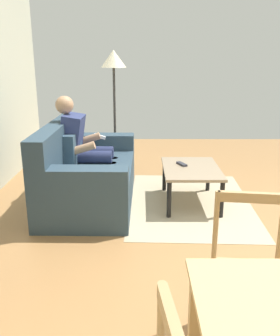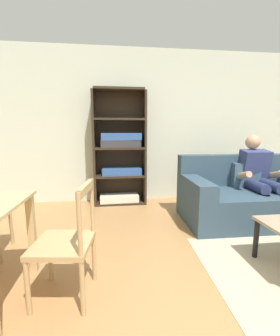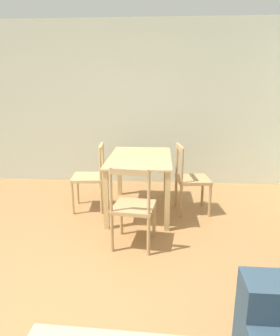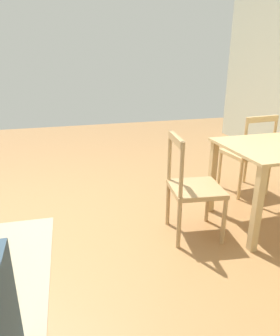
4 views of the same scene
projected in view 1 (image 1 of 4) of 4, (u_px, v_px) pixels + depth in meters
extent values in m
plane|color=#9E7042|center=(257.00, 245.00, 3.37)|extent=(8.97, 8.97, 0.00)
cube|color=#2D4251|center=(91.00, 183.00, 4.33)|extent=(1.81, 0.98, 0.45)
cube|color=#2D4251|center=(57.00, 145.00, 4.21)|extent=(1.80, 0.22, 0.47)
cube|color=#2D4251|center=(78.00, 178.00, 3.49)|extent=(0.25, 0.96, 0.20)
cube|color=#2D4251|center=(98.00, 141.00, 4.99)|extent=(0.25, 0.96, 0.20)
cube|color=#364E62|center=(72.00, 148.00, 4.29)|extent=(0.41, 0.17, 0.36)
cube|color=navy|center=(72.00, 138.00, 4.38)|extent=(0.40, 0.31, 0.58)
sphere|color=tan|center=(64.00, 105.00, 4.27)|extent=(0.21, 0.21, 0.21)
cylinder|color=navy|center=(93.00, 157.00, 4.33)|extent=(0.15, 0.44, 0.15)
cylinder|color=tan|center=(112.00, 181.00, 4.42)|extent=(0.11, 0.11, 0.45)
cube|color=black|center=(119.00, 195.00, 4.47)|extent=(0.10, 0.24, 0.08)
cylinder|color=navy|center=(96.00, 152.00, 4.54)|extent=(0.15, 0.44, 0.15)
cylinder|color=tan|center=(114.00, 175.00, 4.63)|extent=(0.11, 0.11, 0.45)
cube|color=black|center=(120.00, 189.00, 4.68)|extent=(0.10, 0.24, 0.08)
cylinder|color=tan|center=(80.00, 149.00, 4.16)|extent=(0.09, 0.35, 0.19)
cylinder|color=tan|center=(87.00, 140.00, 4.64)|extent=(0.09, 0.35, 0.19)
cube|color=white|center=(100.00, 136.00, 4.63)|extent=(0.04, 0.15, 0.08)
cube|color=gray|center=(191.00, 169.00, 4.22)|extent=(0.90, 0.64, 0.03)
cylinder|color=black|center=(222.00, 200.00, 3.89)|extent=(0.05, 0.05, 0.40)
cylinder|color=black|center=(208.00, 175.00, 4.68)|extent=(0.05, 0.05, 0.40)
cylinder|color=black|center=(169.00, 200.00, 3.89)|extent=(0.05, 0.05, 0.40)
cylinder|color=black|center=(164.00, 175.00, 4.68)|extent=(0.05, 0.05, 0.40)
cube|color=#2D2D38|center=(182.00, 164.00, 4.31)|extent=(0.17, 0.12, 0.02)
cube|color=tan|center=(194.00, 335.00, 1.78)|extent=(0.06, 0.06, 0.73)
cube|color=tan|center=(173.00, 330.00, 1.08)|extent=(0.38, 0.08, 0.06)
cube|color=tan|center=(249.00, 281.00, 2.09)|extent=(0.47, 0.47, 0.04)
cylinder|color=tan|center=(215.00, 333.00, 2.00)|extent=(0.04, 0.04, 0.43)
cylinder|color=tan|center=(211.00, 291.00, 2.36)|extent=(0.04, 0.04, 0.43)
cylinder|color=tan|center=(273.00, 296.00, 2.31)|extent=(0.04, 0.04, 0.43)
cylinder|color=tan|center=(216.00, 227.00, 2.23)|extent=(0.03, 0.03, 0.47)
cube|color=tan|center=(251.00, 197.00, 2.15)|extent=(0.08, 0.38, 0.06)
cube|color=tan|center=(190.00, 202.00, 4.34)|extent=(2.05, 1.47, 0.01)
cylinder|color=black|center=(116.00, 168.00, 5.61)|extent=(0.28, 0.28, 0.03)
cylinder|color=#333333|center=(115.00, 120.00, 5.40)|extent=(0.04, 0.04, 1.50)
cone|color=beige|center=(114.00, 59.00, 5.14)|extent=(0.36, 0.36, 0.24)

